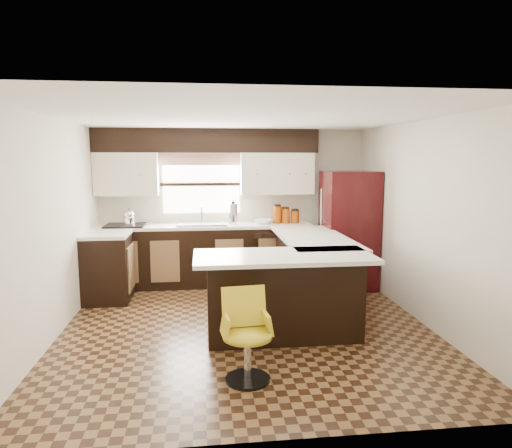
{
  "coord_description": "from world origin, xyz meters",
  "views": [
    {
      "loc": [
        -0.48,
        -5.09,
        1.94
      ],
      "look_at": [
        0.17,
        0.45,
        1.15
      ],
      "focal_mm": 32.0,
      "sensor_mm": 36.0,
      "label": 1
    }
  ],
  "objects": [
    {
      "name": "floor",
      "position": [
        0.0,
        0.0,
        0.0
      ],
      "size": [
        4.4,
        4.4,
        0.0
      ],
      "primitive_type": "plane",
      "color": "#49301A",
      "rests_on": "ground"
    },
    {
      "name": "ceiling",
      "position": [
        0.0,
        0.0,
        2.4
      ],
      "size": [
        4.4,
        4.4,
        0.0
      ],
      "primitive_type": "plane",
      "rotation": [
        3.14,
        0.0,
        0.0
      ],
      "color": "silver",
      "rests_on": "wall_back"
    },
    {
      "name": "wall_back",
      "position": [
        0.0,
        2.2,
        1.2
      ],
      "size": [
        4.4,
        0.0,
        4.4
      ],
      "primitive_type": "plane",
      "rotation": [
        1.57,
        0.0,
        0.0
      ],
      "color": "beige",
      "rests_on": "floor"
    },
    {
      "name": "wall_front",
      "position": [
        0.0,
        -2.2,
        1.2
      ],
      "size": [
        4.4,
        0.0,
        4.4
      ],
      "primitive_type": "plane",
      "rotation": [
        -1.57,
        0.0,
        0.0
      ],
      "color": "beige",
      "rests_on": "floor"
    },
    {
      "name": "wall_left",
      "position": [
        -2.1,
        0.0,
        1.2
      ],
      "size": [
        0.0,
        4.4,
        4.4
      ],
      "primitive_type": "plane",
      "rotation": [
        1.57,
        0.0,
        1.57
      ],
      "color": "beige",
      "rests_on": "floor"
    },
    {
      "name": "wall_right",
      "position": [
        2.1,
        0.0,
        1.2
      ],
      "size": [
        0.0,
        4.4,
        4.4
      ],
      "primitive_type": "plane",
      "rotation": [
        1.57,
        0.0,
        -1.57
      ],
      "color": "beige",
      "rests_on": "floor"
    },
    {
      "name": "base_cab_back",
      "position": [
        -0.45,
        1.9,
        0.45
      ],
      "size": [
        3.3,
        0.6,
        0.9
      ],
      "primitive_type": "cube",
      "color": "black",
      "rests_on": "floor"
    },
    {
      "name": "base_cab_left",
      "position": [
        -1.8,
        1.25,
        0.45
      ],
      "size": [
        0.6,
        0.7,
        0.9
      ],
      "primitive_type": "cube",
      "color": "black",
      "rests_on": "floor"
    },
    {
      "name": "counter_back",
      "position": [
        -0.45,
        1.9,
        0.92
      ],
      "size": [
        3.3,
        0.6,
        0.04
      ],
      "primitive_type": "cube",
      "color": "silver",
      "rests_on": "base_cab_back"
    },
    {
      "name": "counter_left",
      "position": [
        -1.8,
        1.25,
        0.92
      ],
      "size": [
        0.6,
        0.7,
        0.04
      ],
      "primitive_type": "cube",
      "color": "silver",
      "rests_on": "base_cab_left"
    },
    {
      "name": "soffit",
      "position": [
        -0.4,
        2.03,
        2.22
      ],
      "size": [
        3.4,
        0.35,
        0.36
      ],
      "primitive_type": "cube",
      "color": "black",
      "rests_on": "wall_back"
    },
    {
      "name": "upper_cab_left",
      "position": [
        -1.62,
        2.03,
        1.72
      ],
      "size": [
        0.94,
        0.35,
        0.64
      ],
      "primitive_type": "cube",
      "color": "beige",
      "rests_on": "wall_back"
    },
    {
      "name": "upper_cab_right",
      "position": [
        0.68,
        2.03,
        1.72
      ],
      "size": [
        1.14,
        0.35,
        0.64
      ],
      "primitive_type": "cube",
      "color": "beige",
      "rests_on": "wall_back"
    },
    {
      "name": "window_pane",
      "position": [
        -0.5,
        2.18,
        1.55
      ],
      "size": [
        1.2,
        0.02,
        0.9
      ],
      "primitive_type": "cube",
      "color": "white",
      "rests_on": "wall_back"
    },
    {
      "name": "valance",
      "position": [
        -0.5,
        2.14,
        1.94
      ],
      "size": [
        1.3,
        0.06,
        0.18
      ],
      "primitive_type": "cube",
      "color": "#D19B93",
      "rests_on": "wall_back"
    },
    {
      "name": "sink",
      "position": [
        -0.5,
        1.88,
        0.96
      ],
      "size": [
        0.75,
        0.45,
        0.03
      ],
      "primitive_type": "cube",
      "color": "#B2B2B7",
      "rests_on": "counter_back"
    },
    {
      "name": "dishwasher",
      "position": [
        0.55,
        1.61,
        0.43
      ],
      "size": [
        0.58,
        0.03,
        0.78
      ],
      "primitive_type": "cube",
      "color": "black",
      "rests_on": "floor"
    },
    {
      "name": "cooktop",
      "position": [
        -1.65,
        1.88,
        0.96
      ],
      "size": [
        0.58,
        0.5,
        0.02
      ],
      "primitive_type": "cube",
      "color": "black",
      "rests_on": "counter_back"
    },
    {
      "name": "peninsula_long",
      "position": [
        0.9,
        0.62,
        0.45
      ],
      "size": [
        0.6,
        1.95,
        0.9
      ],
      "primitive_type": "cube",
      "color": "black",
      "rests_on": "floor"
    },
    {
      "name": "peninsula_return",
      "position": [
        0.38,
        -0.35,
        0.45
      ],
      "size": [
        1.65,
        0.6,
        0.9
      ],
      "primitive_type": "cube",
      "color": "black",
      "rests_on": "floor"
    },
    {
      "name": "counter_pen_long",
      "position": [
        0.95,
        0.62,
        0.92
      ],
      "size": [
        0.84,
        1.95,
        0.04
      ],
      "primitive_type": "cube",
      "color": "silver",
      "rests_on": "peninsula_long"
    },
    {
      "name": "counter_pen_return",
      "position": [
        0.35,
        -0.44,
        0.92
      ],
      "size": [
        1.89,
        0.84,
        0.04
      ],
      "primitive_type": "cube",
      "color": "silver",
      "rests_on": "peninsula_return"
    },
    {
      "name": "refrigerator",
      "position": [
        1.7,
        1.51,
        0.88
      ],
      "size": [
        0.76,
        0.73,
        1.77
      ],
      "primitive_type": "cube",
      "color": "black",
      "rests_on": "floor"
    },
    {
      "name": "bar_chair",
      "position": [
        -0.11,
        -1.31,
        0.41
      ],
      "size": [
        0.47,
        0.47,
        0.81
      ],
      "primitive_type": null,
      "rotation": [
        0.0,
        0.0,
        0.1
      ],
      "color": "gold",
      "rests_on": "floor"
    },
    {
      "name": "kettle",
      "position": [
        -1.59,
        1.88,
        1.09
      ],
      "size": [
        0.18,
        0.18,
        0.24
      ],
      "primitive_type": null,
      "color": "silver",
      "rests_on": "cooktop"
    },
    {
      "name": "percolator",
      "position": [
        -0.02,
        1.9,
        1.11
      ],
      "size": [
        0.14,
        0.14,
        0.32
      ],
      "primitive_type": "cylinder",
      "color": "silver",
      "rests_on": "counter_back"
    },
    {
      "name": "mixing_bowl",
      "position": [
        0.45,
        1.9,
        0.98
      ],
      "size": [
        0.31,
        0.31,
        0.07
      ],
      "primitive_type": "imported",
      "rotation": [
        0.0,
        0.0,
        -0.19
      ],
      "color": "white",
      "rests_on": "counter_back"
    },
    {
      "name": "canister_large",
      "position": [
        0.68,
        1.92,
        1.08
      ],
      "size": [
        0.13,
        0.13,
        0.27
      ],
      "primitive_type": "cylinder",
      "color": "#873707",
      "rests_on": "counter_back"
    },
    {
      "name": "canister_med",
      "position": [
        0.81,
        1.92,
        1.06
      ],
      "size": [
        0.13,
        0.13,
        0.23
      ],
      "primitive_type": "cylinder",
      "color": "#873707",
      "rests_on": "counter_back"
    },
    {
      "name": "canister_small",
      "position": [
        0.96,
        1.92,
        1.04
      ],
      "size": [
        0.14,
        0.14,
        0.19
      ],
      "primitive_type": "cylinder",
      "color": "#873707",
      "rests_on": "counter_back"
    }
  ]
}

